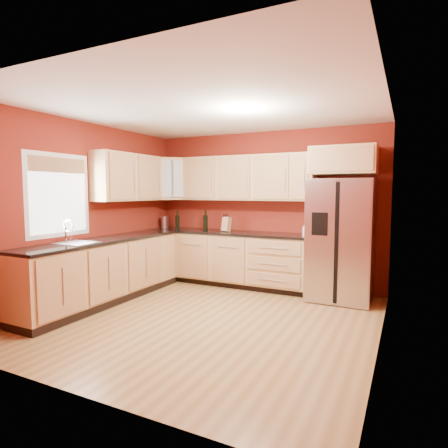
{
  "coord_description": "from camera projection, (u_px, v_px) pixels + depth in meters",
  "views": [
    {
      "loc": [
        2.22,
        -4.02,
        1.6
      ],
      "look_at": [
        -0.2,
        0.9,
        1.12
      ],
      "focal_mm": 30.0,
      "sensor_mm": 36.0,
      "label": 1
    }
  ],
  "objects": [
    {
      "name": "window",
      "position": [
        59.0,
        195.0,
        5.0
      ],
      "size": [
        0.03,
        0.9,
        1.0
      ],
      "primitive_type": "cube",
      "color": "white",
      "rests_on": "wall_left"
    },
    {
      "name": "upper_cabinets_back",
      "position": [
        246.0,
        178.0,
        6.3
      ],
      "size": [
        2.3,
        0.33,
        0.75
      ],
      "primitive_type": "cube",
      "color": "tan",
      "rests_on": "wall_back"
    },
    {
      "name": "sink_faucet",
      "position": [
        76.0,
        232.0,
        4.91
      ],
      "size": [
        0.5,
        0.42,
        0.3
      ],
      "primitive_type": null,
      "color": "silver",
      "rests_on": "countertop_left"
    },
    {
      "name": "wall_back",
      "position": [
        263.0,
        209.0,
        6.38
      ],
      "size": [
        4.0,
        0.04,
        2.6
      ],
      "primitive_type": "cube",
      "color": "maroon",
      "rests_on": "floor"
    },
    {
      "name": "upper_cabinets_left",
      "position": [
        128.0,
        177.0,
        6.0
      ],
      "size": [
        0.33,
        1.35,
        0.75
      ],
      "primitive_type": "cube",
      "color": "tan",
      "rests_on": "wall_left"
    },
    {
      "name": "corner_upper_cabinet",
      "position": [
        170.0,
        179.0,
        6.78
      ],
      "size": [
        0.67,
        0.67,
        0.75
      ],
      "primitive_type": "cube",
      "rotation": [
        0.0,
        0.0,
        0.79
      ],
      "color": "tan",
      "rests_on": "wall_back"
    },
    {
      "name": "ceiling",
      "position": [
        206.0,
        108.0,
        4.48
      ],
      "size": [
        4.0,
        4.0,
        0.0
      ],
      "primitive_type": "plane",
      "color": "silver",
      "rests_on": "wall_back"
    },
    {
      "name": "wine_bottle_a",
      "position": [
        177.0,
        219.0,
        6.85
      ],
      "size": [
        0.1,
        0.1,
        0.33
      ],
      "primitive_type": null,
      "rotation": [
        0.0,
        0.0,
        0.35
      ],
      "color": "black",
      "rests_on": "countertop_back"
    },
    {
      "name": "floor",
      "position": [
        207.0,
        319.0,
        4.71
      ],
      "size": [
        4.0,
        4.0,
        0.0
      ],
      "primitive_type": "plane",
      "color": "olive",
      "rests_on": "ground"
    },
    {
      "name": "soap_dispenser",
      "position": [
        304.0,
        230.0,
        5.75
      ],
      "size": [
        0.06,
        0.06,
        0.17
      ],
      "primitive_type": "cylinder",
      "rotation": [
        0.0,
        0.0,
        -0.07
      ],
      "color": "white",
      "rests_on": "countertop_back"
    },
    {
      "name": "base_cabinets_back",
      "position": [
        227.0,
        259.0,
        6.43
      ],
      "size": [
        2.9,
        0.6,
        0.88
      ],
      "primitive_type": "cube",
      "color": "tan",
      "rests_on": "floor"
    },
    {
      "name": "wine_bottle_b",
      "position": [
        205.0,
        220.0,
        6.61
      ],
      "size": [
        0.09,
        0.09,
        0.36
      ],
      "primitive_type": null,
      "rotation": [
        0.0,
        0.0,
        0.18
      ],
      "color": "black",
      "rests_on": "countertop_back"
    },
    {
      "name": "wall_front",
      "position": [
        78.0,
        232.0,
        2.81
      ],
      "size": [
        4.0,
        0.04,
        2.6
      ],
      "primitive_type": "cube",
      "color": "maroon",
      "rests_on": "floor"
    },
    {
      "name": "wall_right",
      "position": [
        383.0,
        222.0,
        3.71
      ],
      "size": [
        0.04,
        4.0,
        2.6
      ],
      "primitive_type": "cube",
      "color": "maroon",
      "rests_on": "floor"
    },
    {
      "name": "canister_left",
      "position": [
        164.0,
        223.0,
        6.96
      ],
      "size": [
        0.15,
        0.15,
        0.2
      ],
      "primitive_type": "cylinder",
      "rotation": [
        0.0,
        0.0,
        -0.3
      ],
      "color": "#A7A7AC",
      "rests_on": "countertop_back"
    },
    {
      "name": "wall_left",
      "position": [
        87.0,
        212.0,
        5.48
      ],
      "size": [
        0.04,
        4.0,
        2.6
      ],
      "primitive_type": "cube",
      "color": "maroon",
      "rests_on": "floor"
    },
    {
      "name": "countertop_left",
      "position": [
        104.0,
        240.0,
        5.37
      ],
      "size": [
        0.62,
        2.8,
        0.04
      ],
      "primitive_type": "cube",
      "color": "black",
      "rests_on": "base_cabinets_left"
    },
    {
      "name": "refrigerator",
      "position": [
        341.0,
        240.0,
        5.49
      ],
      "size": [
        0.9,
        0.75,
        1.78
      ],
      "primitive_type": "cube",
      "color": "#A7A7AC",
      "rests_on": "floor"
    },
    {
      "name": "countertop_back",
      "position": [
        226.0,
        233.0,
        6.38
      ],
      "size": [
        2.9,
        0.62,
        0.04
      ],
      "primitive_type": "cube",
      "color": "black",
      "rests_on": "base_cabinets_back"
    },
    {
      "name": "over_fridge_cabinet",
      "position": [
        344.0,
        160.0,
        5.45
      ],
      "size": [
        0.92,
        0.6,
        0.4
      ],
      "primitive_type": "cube",
      "color": "tan",
      "rests_on": "wall_back"
    },
    {
      "name": "base_cabinets_left",
      "position": [
        104.0,
        272.0,
        5.42
      ],
      "size": [
        0.6,
        2.8,
        0.88
      ],
      "primitive_type": "cube",
      "color": "tan",
      "rests_on": "floor"
    },
    {
      "name": "canister_right",
      "position": [
        165.0,
        222.0,
        6.98
      ],
      "size": [
        0.17,
        0.17,
        0.22
      ],
      "primitive_type": "cylinder",
      "rotation": [
        0.0,
        0.0,
        -0.36
      ],
      "color": "#A7A7AC",
      "rests_on": "countertop_back"
    },
    {
      "name": "knife_block",
      "position": [
        227.0,
        224.0,
        6.36
      ],
      "size": [
        0.14,
        0.13,
        0.24
      ],
      "primitive_type": "cube",
      "rotation": [
        0.0,
        0.0,
        -0.18
      ],
      "color": "tan",
      "rests_on": "countertop_back"
    }
  ]
}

